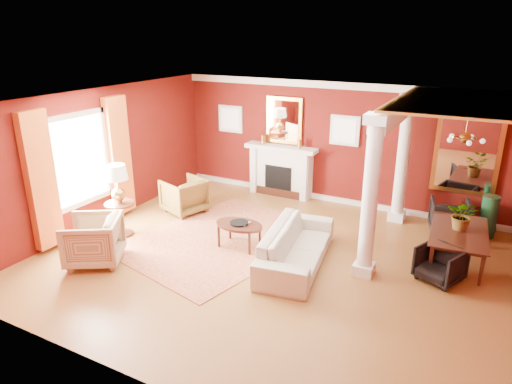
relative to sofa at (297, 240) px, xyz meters
The scene contains 27 objects.
ground 0.70m from the sofa, 168.55° to the right, with size 8.00×8.00×0.00m, color brown.
room_shell 1.63m from the sofa, 168.55° to the right, with size 8.04×7.04×2.92m.
fireplace 3.69m from the sofa, 119.39° to the left, with size 1.85×0.42×1.29m.
overmantel_mirror 4.07m from the sofa, 118.38° to the left, with size 0.95×0.07×1.15m.
flank_window_left 4.94m from the sofa, 134.99° to the left, with size 0.70×0.07×0.70m.
flank_window_right 3.62m from the sofa, 94.42° to the left, with size 0.70×0.07×0.70m.
left_window 4.56m from the sofa, behind, with size 0.21×2.55×2.60m.
column_front 1.54m from the sofa, ahead, with size 0.36×0.36×2.80m.
column_back 3.27m from the sofa, 67.67° to the left, with size 0.36×0.36×2.80m.
header_beam 3.04m from the sofa, 56.48° to the left, with size 0.30×3.20×0.32m, color white.
amber_ceiling 3.74m from the sofa, 35.13° to the left, with size 2.30×3.40×0.04m, color gold.
dining_mirror 4.25m from the sofa, 54.49° to the left, with size 1.30×0.07×1.70m.
chandelier 3.43m from the sofa, 35.37° to the left, with size 0.60×0.62×0.75m.
crown_trim 4.13m from the sofa, 98.64° to the left, with size 8.00×0.08×0.16m, color white.
base_trim 3.42m from the sofa, 98.64° to the left, with size 8.00×0.08×0.12m, color white.
rug 1.82m from the sofa, behind, with size 2.87×3.82×0.02m, color maroon.
sofa is the anchor object (origin of this frame).
armchair_leopard 3.45m from the sofa, 161.51° to the left, with size 0.86×0.81×0.88m, color black.
armchair_stripe 3.67m from the sofa, 152.96° to the right, with size 0.93×0.87×0.96m, color tan.
coffee_table 1.26m from the sofa, behind, with size 0.97×0.97×0.49m.
coffee_book 1.27m from the sofa, behind, with size 0.18×0.02×0.25m, color black.
side_table 3.76m from the sofa, behind, with size 0.60×0.60×1.50m.
dining_table 2.97m from the sofa, 29.66° to the left, with size 1.72×0.61×0.96m, color black.
dining_chair_near 2.44m from the sofa, 13.95° to the left, with size 0.66×0.62×0.68m, color black.
dining_chair_far 3.58m from the sofa, 50.54° to the left, with size 0.75×0.70×0.77m, color black.
green_urn 4.16m from the sofa, 44.09° to the left, with size 0.37×0.37×0.89m.
potted_plant 3.07m from the sofa, 30.75° to the left, with size 0.51×0.57×0.44m, color #26591E.
Camera 1 is at (3.32, -6.77, 4.03)m, focal length 32.00 mm.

